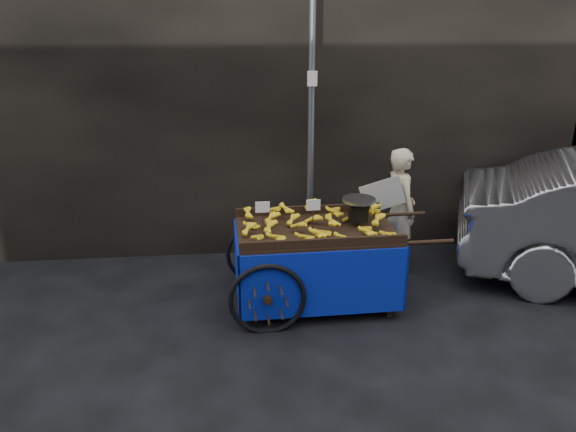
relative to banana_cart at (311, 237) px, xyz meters
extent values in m
plane|color=black|center=(-0.14, -0.11, -0.81)|extent=(80.00, 80.00, 0.00)
cube|color=black|center=(-1.14, 2.49, 1.69)|extent=(11.00, 2.00, 5.00)
cylinder|color=slate|center=(0.16, 1.19, 1.19)|extent=(0.08, 0.08, 4.00)
cube|color=white|center=(0.16, 1.14, 1.59)|extent=(0.12, 0.02, 0.18)
cube|color=black|center=(0.06, 0.00, 0.06)|extent=(1.76, 1.13, 0.07)
cube|color=black|center=(0.04, 0.51, 0.13)|extent=(1.74, 0.08, 0.11)
cube|color=black|center=(0.07, -0.51, 0.13)|extent=(1.74, 0.08, 0.11)
cube|color=black|center=(0.83, -0.42, -0.38)|extent=(0.06, 0.06, 0.87)
cube|color=black|center=(0.81, 0.45, -0.38)|extent=(0.06, 0.06, 0.87)
cylinder|color=black|center=(1.21, -0.41, 0.06)|extent=(0.54, 0.06, 0.04)
cylinder|color=black|center=(1.19, 0.46, 0.06)|extent=(0.54, 0.06, 0.04)
torus|color=black|center=(-0.53, -0.60, -0.43)|extent=(0.82, 0.07, 0.81)
torus|color=black|center=(-0.55, 0.57, -0.43)|extent=(0.82, 0.07, 0.81)
cylinder|color=black|center=(-0.54, -0.01, -0.43)|extent=(0.08, 1.22, 0.05)
cube|color=navy|center=(0.07, -0.55, -0.31)|extent=(1.78, 0.06, 0.74)
cube|color=navy|center=(0.04, 0.55, -0.31)|extent=(1.78, 0.06, 0.74)
cube|color=navy|center=(-0.82, -0.02, -0.31)|extent=(0.05, 1.13, 0.74)
cube|color=navy|center=(0.94, 0.02, -0.31)|extent=(0.05, 1.13, 0.74)
cube|color=black|center=(0.54, 0.07, 0.24)|extent=(0.20, 0.16, 0.17)
cylinder|color=silver|center=(0.54, 0.07, 0.39)|extent=(0.38, 0.38, 0.03)
cube|color=white|center=(-0.54, -0.13, 0.42)|extent=(0.15, 0.01, 0.12)
cube|color=white|center=(0.00, -0.12, 0.42)|extent=(0.15, 0.01, 0.12)
imported|color=beige|center=(1.26, 0.81, -0.01)|extent=(0.47, 0.63, 1.60)
cube|color=#B0AFA9|center=(0.96, 0.60, 0.26)|extent=(0.59, 0.07, 0.50)
ellipsoid|color=blue|center=(0.96, 0.47, -0.70)|extent=(0.25, 0.20, 0.23)
camera|label=1|loc=(-0.84, -5.71, 2.37)|focal=35.00mm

